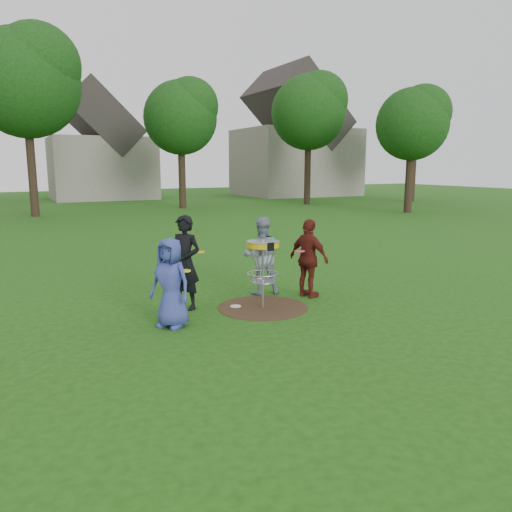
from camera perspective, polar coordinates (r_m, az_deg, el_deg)
name	(u,v)px	position (r m, az deg, el deg)	size (l,w,h in m)	color
ground	(263,308)	(10.02, 0.77, -5.91)	(100.00, 100.00, 0.00)	#19470F
dirt_patch	(263,307)	(10.02, 0.77, -5.89)	(1.80, 1.80, 0.01)	#47331E
player_blue	(171,283)	(8.80, -9.74, -3.04)	(0.77, 0.50, 1.58)	#343E8F
player_black	(185,263)	(9.84, -8.13, -0.75)	(0.68, 0.44, 1.86)	black
player_grey	(261,256)	(10.89, 0.58, 0.03)	(0.83, 0.65, 1.71)	gray
player_maroon	(309,258)	(10.69, 6.06, -0.28)	(0.99, 0.41, 1.69)	#5B1A14
disc_on_grass	(236,306)	(10.07, -2.35, -5.77)	(0.22, 0.22, 0.02)	silver
disc_golf_basket	(263,258)	(9.78, 0.79, -0.17)	(0.66, 0.67, 1.38)	#9EA0A5
held_discs	(239,255)	(9.88, -1.94, 0.10)	(2.91, 1.24, 0.19)	#F0FE1C
tree_row	(96,102)	(29.80, -17.81, 16.46)	(51.20, 17.42, 9.90)	#38281C
house_row	(127,148)	(42.63, -14.48, 11.87)	(44.50, 10.65, 11.62)	gray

